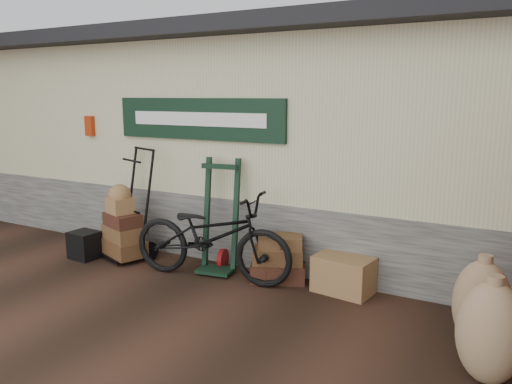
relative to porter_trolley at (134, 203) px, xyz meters
The scene contains 10 objects.
ground 1.54m from the porter_trolley, 27.63° to the right, with size 80.00×80.00×0.00m, color black.
station_building 2.56m from the porter_trolley, 61.22° to the left, with size 14.40×4.10×3.20m.
porter_trolley is the anchor object (origin of this frame).
green_barrow 1.36m from the porter_trolley, ahead, with size 0.53×0.45×1.47m, color black, non-canonical shape.
suitcase_stack 2.24m from the porter_trolley, ahead, with size 0.66×0.42×0.59m, color #361A11, non-canonical shape.
wicker_hamper 3.07m from the porter_trolley, ahead, with size 0.65×0.43×0.43m, color brown.
black_trunk 0.92m from the porter_trolley, 146.35° to the right, with size 0.38×0.33×0.38m, color black.
bicycle 1.46m from the porter_trolley, ahead, with size 2.12×0.74×1.23m, color black.
burlap_sack_left 4.57m from the porter_trolley, ahead, with size 0.52×0.44×0.83m, color #91724E.
burlap_sack_right 4.77m from the porter_trolley, 12.91° to the right, with size 0.53×0.45×0.85m, color #91724E.
Camera 1 is at (3.59, -4.52, 2.27)m, focal length 35.00 mm.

